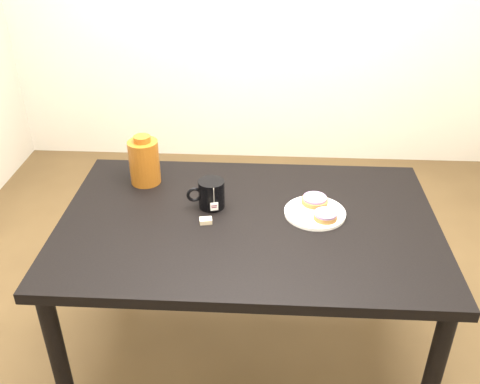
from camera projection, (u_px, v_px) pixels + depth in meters
The scene contains 8 objects.
ground_plane at pixel (247, 361), 2.36m from camera, with size 4.00×4.00×0.00m, color brown.
table at pixel (248, 238), 2.02m from camera, with size 1.40×0.90×0.75m.
plate at pixel (315, 212), 2.01m from camera, with size 0.23×0.23×0.02m.
bagel_back at pixel (315, 200), 2.05m from camera, with size 0.12×0.12×0.03m.
bagel_front at pixel (325, 216), 1.96m from camera, with size 0.12×0.12×0.03m.
mug at pixel (211, 194), 2.03m from camera, with size 0.16×0.12×0.11m.
teabag_pouch at pixel (206, 221), 1.96m from camera, with size 0.04×0.03×0.02m, color #C6B793.
bagel_package at pixel (144, 161), 2.18m from camera, with size 0.15×0.15×0.21m.
Camera 1 is at (0.06, -1.65, 1.85)m, focal length 40.00 mm.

